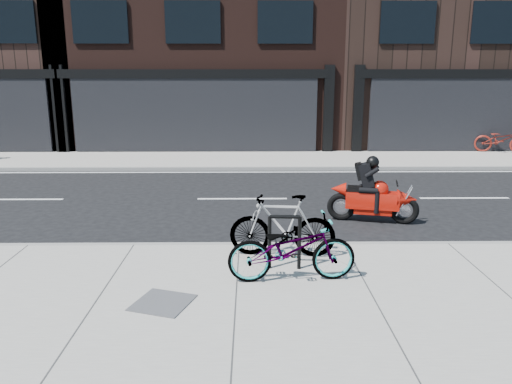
{
  "coord_description": "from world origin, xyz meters",
  "views": [
    {
      "loc": [
        0.21,
        -10.98,
        3.32
      ],
      "look_at": [
        0.33,
        -0.94,
        0.9
      ],
      "focal_mm": 35.0,
      "sensor_mm": 36.0,
      "label": 1
    }
  ],
  "objects_px": {
    "bicycle_front": "(292,249)",
    "utility_grate": "(163,303)",
    "bike_rack": "(285,237)",
    "bicycle_far": "(501,140)",
    "bicycle_rear": "(282,226)",
    "motorcycle": "(377,196)"
  },
  "relations": [
    {
      "from": "bike_rack",
      "to": "bicycle_front",
      "type": "height_order",
      "value": "bicycle_front"
    },
    {
      "from": "bicycle_rear",
      "to": "bicycle_far",
      "type": "height_order",
      "value": "bicycle_rear"
    },
    {
      "from": "bike_rack",
      "to": "utility_grate",
      "type": "height_order",
      "value": "bike_rack"
    },
    {
      "from": "bike_rack",
      "to": "bicycle_front",
      "type": "relative_size",
      "value": 0.46
    },
    {
      "from": "bicycle_far",
      "to": "motorcycle",
      "type": "bearing_deg",
      "value": 163.02
    },
    {
      "from": "bicycle_front",
      "to": "bicycle_rear",
      "type": "relative_size",
      "value": 1.07
    },
    {
      "from": "bicycle_front",
      "to": "bicycle_rear",
      "type": "height_order",
      "value": "bicycle_rear"
    },
    {
      "from": "motorcycle",
      "to": "utility_grate",
      "type": "relative_size",
      "value": 2.69
    },
    {
      "from": "bike_rack",
      "to": "bicycle_far",
      "type": "relative_size",
      "value": 0.46
    },
    {
      "from": "motorcycle",
      "to": "bike_rack",
      "type": "bearing_deg",
      "value": -113.36
    },
    {
      "from": "bike_rack",
      "to": "bicycle_rear",
      "type": "distance_m",
      "value": 0.59
    },
    {
      "from": "bicycle_front",
      "to": "motorcycle",
      "type": "distance_m",
      "value": 4.15
    },
    {
      "from": "bicycle_rear",
      "to": "utility_grate",
      "type": "height_order",
      "value": "bicycle_rear"
    },
    {
      "from": "bike_rack",
      "to": "bicycle_rear",
      "type": "relative_size",
      "value": 0.5
    },
    {
      "from": "utility_grate",
      "to": "bicycle_rear",
      "type": "bearing_deg",
      "value": 45.66
    },
    {
      "from": "motorcycle",
      "to": "bicycle_far",
      "type": "height_order",
      "value": "motorcycle"
    },
    {
      "from": "bicycle_front",
      "to": "utility_grate",
      "type": "bearing_deg",
      "value": 108.34
    },
    {
      "from": "bicycle_front",
      "to": "bicycle_far",
      "type": "relative_size",
      "value": 1.0
    },
    {
      "from": "motorcycle",
      "to": "utility_grate",
      "type": "bearing_deg",
      "value": -119.97
    },
    {
      "from": "bike_rack",
      "to": "bicycle_far",
      "type": "height_order",
      "value": "bicycle_far"
    },
    {
      "from": "bike_rack",
      "to": "utility_grate",
      "type": "bearing_deg",
      "value": -145.02
    },
    {
      "from": "bicycle_front",
      "to": "bicycle_rear",
      "type": "bearing_deg",
      "value": 0.04
    }
  ]
}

